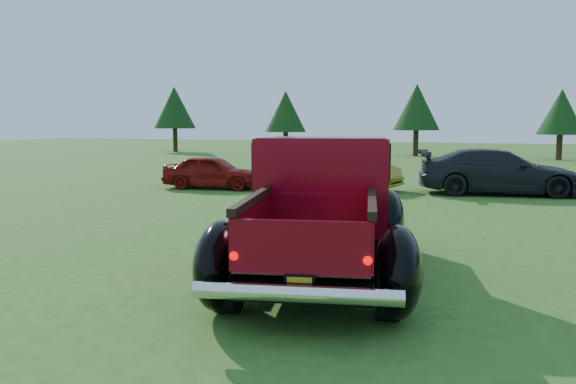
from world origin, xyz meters
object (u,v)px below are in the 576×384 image
object	(u,v)px
tree_west	(286,112)
show_car_grey	(498,172)
tree_far_west	(175,108)
tree_mid_right	(561,112)
show_car_red	(213,172)
tree_mid_left	(417,107)
show_car_yellow	(342,170)
pickup_truck	(323,207)

from	to	relation	value
tree_west	show_car_grey	size ratio (longest dim) A/B	0.91
tree_far_west	tree_mid_right	distance (m)	28.01
tree_west	show_car_red	world-z (taller)	tree_west
tree_mid_left	tree_mid_right	world-z (taller)	tree_mid_left
tree_west	tree_mid_left	world-z (taller)	tree_mid_left
tree_west	show_car_grey	bearing A→B (deg)	-51.29
tree_mid_left	show_car_grey	xyz separation A→B (m)	(5.86, -20.53, -2.65)
tree_far_west	tree_mid_right	size ratio (longest dim) A/B	1.18
tree_far_west	tree_mid_right	bearing A→B (deg)	-0.00
tree_mid_right	show_car_red	distance (m)	25.04
show_car_red	show_car_yellow	size ratio (longest dim) A/B	0.85
tree_mid_right	tree_west	bearing A→B (deg)	-176.82
tree_mid_right	show_car_red	size ratio (longest dim) A/B	1.28
tree_mid_left	pickup_truck	xyz separation A→B (m)	(3.51, -31.55, -2.40)
tree_west	pickup_truck	size ratio (longest dim) A/B	0.78
tree_far_west	show_car_red	xyz separation A→B (m)	(15.50, -21.56, -2.93)
tree_far_west	pickup_truck	size ratio (longest dim) A/B	0.88
tree_far_west	tree_mid_right	world-z (taller)	tree_far_west
tree_far_west	show_car_grey	world-z (taller)	tree_far_west
tree_mid_right	show_car_yellow	size ratio (longest dim) A/B	1.08
pickup_truck	tree_west	bearing A→B (deg)	99.56
pickup_truck	show_car_grey	size ratio (longest dim) A/B	1.17
tree_west	show_car_grey	distance (m)	23.87
show_car_grey	tree_west	bearing A→B (deg)	27.23
tree_mid_right	show_car_grey	size ratio (longest dim) A/B	0.87
tree_mid_left	pickup_truck	distance (m)	31.83
show_car_red	show_car_grey	xyz separation A→B (m)	(9.36, 2.03, 0.14)
show_car_yellow	tree_mid_right	bearing A→B (deg)	-11.60
show_car_red	tree_mid_left	bearing A→B (deg)	-18.47
tree_mid_left	tree_west	bearing A→B (deg)	-167.47
show_car_grey	show_car_yellow	bearing A→B (deg)	83.94
show_car_red	show_car_yellow	xyz separation A→B (m)	(4.25, 1.54, 0.08)
tree_west	tree_mid_right	distance (m)	18.03
tree_mid_right	show_car_red	world-z (taller)	tree_mid_right
tree_west	show_car_red	distance (m)	21.43
tree_far_west	show_car_grey	bearing A→B (deg)	-38.16
show_car_red	pickup_truck	bearing A→B (deg)	-151.71
pickup_truck	show_car_red	world-z (taller)	pickup_truck
tree_mid_right	show_car_grey	distance (m)	19.91
tree_far_west	show_car_yellow	size ratio (longest dim) A/B	1.28
tree_mid_right	show_car_yellow	world-z (taller)	tree_mid_right
tree_mid_left	tree_mid_right	size ratio (longest dim) A/B	1.14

